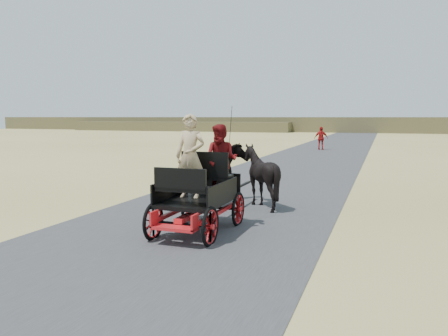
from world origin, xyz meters
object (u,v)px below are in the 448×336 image
(carriage, at_px, (198,215))
(pedestrian, at_px, (321,138))
(horse_right, at_px, (261,176))
(horse_left, at_px, (223,174))

(carriage, distance_m, pedestrian, 24.59)
(carriage, height_order, horse_right, horse_right)
(carriage, bearing_deg, pedestrian, 91.70)
(horse_left, xyz_separation_m, horse_right, (1.10, 0.00, 0.00))
(carriage, bearing_deg, horse_left, 100.39)
(pedestrian, bearing_deg, horse_right, 90.69)
(horse_right, bearing_deg, horse_left, 0.00)
(horse_left, distance_m, pedestrian, 21.58)
(pedestrian, bearing_deg, carriage, 89.00)
(carriage, distance_m, horse_right, 3.09)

